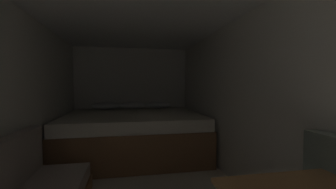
% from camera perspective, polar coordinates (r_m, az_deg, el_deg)
% --- Properties ---
extents(wall_back, '(2.56, 0.05, 2.08)m').
position_cam_1_polar(wall_back, '(4.95, -9.42, -0.03)').
color(wall_back, silver).
rests_on(wall_back, ground).
extents(wall_left, '(0.05, 5.21, 2.08)m').
position_cam_1_polar(wall_left, '(2.59, -36.93, -2.74)').
color(wall_left, silver).
rests_on(wall_left, ground).
extents(wall_right, '(0.05, 5.21, 2.08)m').
position_cam_1_polar(wall_right, '(2.70, 19.91, -2.20)').
color(wall_right, silver).
rests_on(wall_right, ground).
extents(ceiling_slab, '(2.56, 5.21, 0.05)m').
position_cam_1_polar(ceiling_slab, '(2.47, -8.00, 22.62)').
color(ceiling_slab, white).
rests_on(ceiling_slab, wall_left).
extents(bed, '(2.34, 1.91, 0.89)m').
position_cam_1_polar(bed, '(4.03, -9.00, -10.04)').
color(bed, brown).
rests_on(bed, ground).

